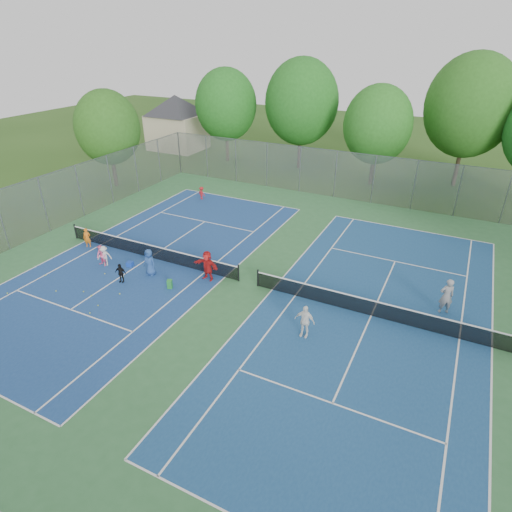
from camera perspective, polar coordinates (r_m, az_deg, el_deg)
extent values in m
plane|color=#2A4D18|center=(24.37, -1.05, -3.69)|extent=(120.00, 120.00, 0.00)
cube|color=#32693A|center=(24.37, -1.05, -3.68)|extent=(32.00, 32.00, 0.01)
cube|color=navy|center=(27.90, -13.92, -0.19)|extent=(10.97, 23.77, 0.01)
cube|color=navy|center=(22.52, 15.10, -7.70)|extent=(10.97, 23.77, 0.01)
cube|color=black|center=(27.70, -14.02, 0.62)|extent=(12.87, 0.10, 0.91)
cube|color=black|center=(22.27, 15.24, -6.78)|extent=(12.87, 0.10, 0.91)
cube|color=gray|center=(37.30, 10.54, 10.65)|extent=(32.00, 0.10, 4.00)
cube|color=gray|center=(33.36, -26.42, 6.10)|extent=(0.10, 32.00, 4.00)
cube|color=#B7A88C|center=(53.99, -10.43, 15.95)|extent=(6.00, 5.00, 4.00)
pyramid|color=#2D2D33|center=(53.31, -10.84, 20.36)|extent=(11.03, 11.03, 2.20)
cylinder|color=#443326|center=(48.08, -3.86, 14.58)|extent=(0.36, 0.36, 3.50)
ellipsoid|color=#1E5F1B|center=(47.31, -4.03, 19.48)|extent=(6.40, 6.40, 7.36)
cylinder|color=#443326|center=(45.55, 5.80, 13.98)|extent=(0.36, 0.36, 3.85)
ellipsoid|color=#1E5D1B|center=(44.68, 6.10, 19.75)|extent=(7.20, 7.20, 8.28)
cylinder|color=#443326|center=(41.65, 15.23, 11.34)|extent=(0.36, 0.36, 3.15)
ellipsoid|color=#25641D|center=(40.79, 15.92, 16.48)|extent=(6.00, 6.00, 6.90)
cylinder|color=#443326|center=(43.70, 25.31, 11.14)|extent=(0.36, 0.36, 4.20)
ellipsoid|color=#255819|center=(42.76, 26.70, 17.45)|extent=(7.60, 7.60, 8.74)
cylinder|color=#443326|center=(41.87, -18.40, 10.98)|extent=(0.36, 0.36, 3.15)
ellipsoid|color=#275619|center=(41.04, -19.19, 15.88)|extent=(5.60, 5.60, 6.44)
cube|color=#163CA9|center=(27.16, -16.46, -1.03)|extent=(0.42, 0.42, 0.30)
cube|color=green|center=(24.29, -11.43, -3.70)|extent=(0.35, 0.35, 0.52)
imported|color=orange|center=(30.29, -21.59, 2.26)|extent=(0.57, 0.49, 1.31)
imported|color=#F65F93|center=(27.51, -19.90, 0.03)|extent=(0.70, 0.58, 1.35)
imported|color=beige|center=(27.49, -19.56, 0.02)|extent=(0.97, 0.86, 1.31)
imported|color=black|center=(25.41, -17.62, -2.18)|extent=(0.73, 0.42, 1.17)
imported|color=navy|center=(25.62, -14.02, -0.80)|extent=(0.82, 0.55, 1.63)
imported|color=red|center=(24.50, -6.51, -1.27)|extent=(1.71, 0.71, 1.79)
imported|color=#A9181C|center=(36.89, -7.25, 8.32)|extent=(0.78, 0.56, 1.10)
imported|color=gray|center=(23.50, 24.04, -4.91)|extent=(0.85, 0.73, 1.96)
imported|color=white|center=(20.14, 6.49, -8.61)|extent=(0.98, 0.42, 1.67)
sphere|color=#CFDF34|center=(24.53, -17.71, -4.86)|extent=(0.07, 0.07, 0.07)
sphere|color=#ADC72E|center=(23.48, -21.28, -7.12)|extent=(0.07, 0.07, 0.07)
sphere|color=#BDE535|center=(27.08, -30.22, -4.35)|extent=(0.07, 0.07, 0.07)
sphere|color=#B8CF30|center=(27.93, -26.24, -2.36)|extent=(0.07, 0.07, 0.07)
sphere|color=#ABC32D|center=(23.91, -20.30, -6.25)|extent=(0.07, 0.07, 0.07)
sphere|color=#C6E635|center=(24.87, -21.08, -4.99)|extent=(0.07, 0.07, 0.07)
sphere|color=yellow|center=(26.77, -19.51, -2.27)|extent=(0.07, 0.07, 0.07)
sphere|color=#BCDA32|center=(26.11, -17.29, -2.68)|extent=(0.07, 0.07, 0.07)
sphere|color=#BBCF30|center=(25.40, -22.00, -4.45)|extent=(0.07, 0.07, 0.07)
sphere|color=#B5CB2F|center=(26.07, -25.11, -4.27)|extent=(0.07, 0.07, 0.07)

